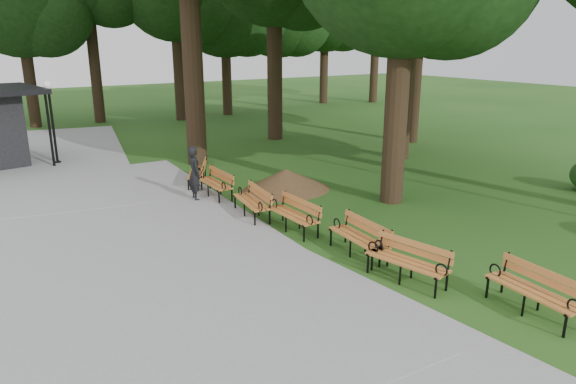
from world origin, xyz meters
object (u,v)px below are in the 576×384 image
bench_0 (533,292)px  bench_1 (407,262)px  bench_4 (251,202)px  dirt_mound (286,180)px  person (195,173)px  lamp_post (50,105)px  bench_2 (358,238)px  bench_3 (293,215)px  bench_5 (214,184)px  bench_6 (197,173)px

bench_0 → bench_1: same height
bench_0 → bench_4: size_ratio=1.00×
dirt_mound → bench_0: size_ratio=1.39×
person → lamp_post: size_ratio=0.52×
dirt_mound → bench_2: bearing=-104.7°
dirt_mound → bench_3: 3.88m
dirt_mound → bench_4: 2.89m
bench_0 → bench_5: 10.18m
bench_4 → bench_5: (-0.08, 2.39, 0.00)m
dirt_mound → bench_4: bearing=-141.6°
bench_2 → bench_6: (-0.80, 7.84, 0.00)m
bench_2 → bench_3: same height
bench_1 → bench_3: 3.84m
bench_3 → bench_5: same height
dirt_mound → bench_6: bench_6 is taller
person → bench_1: (1.51, -7.80, -0.43)m
lamp_post → bench_5: (3.54, -7.72, -1.95)m
bench_2 → bench_3: size_ratio=1.00×
person → bench_4: (0.73, -2.39, -0.43)m
bench_1 → bench_4: bearing=175.1°
bench_1 → bench_6: 9.47m
bench_1 → bench_5: (-0.86, 7.80, 0.00)m
bench_0 → bench_1: size_ratio=1.00×
person → dirt_mound: person is taller
bench_1 → bench_3: same height
bench_6 → bench_1: bearing=32.3°
bench_6 → lamp_post: bearing=-121.6°
dirt_mound → bench_5: bearing=165.9°
bench_0 → bench_1: (-1.03, 2.20, 0.00)m
dirt_mound → bench_1: bench_1 is taller
lamp_post → bench_3: lamp_post is taller
lamp_post → bench_1: bearing=-74.2°
person → bench_6: 1.85m
person → bench_0: (2.53, -10.00, -0.43)m
dirt_mound → bench_5: bench_5 is taller
lamp_post → dirt_mound: size_ratio=1.27×
bench_0 → bench_3: (-1.41, 6.02, 0.00)m
bench_0 → bench_2: (-1.00, 3.81, 0.00)m
lamp_post → bench_1: size_ratio=1.76×
bench_1 → bench_2: bearing=166.1°
lamp_post → bench_6: bearing=-59.2°
bench_1 → lamp_post: bearing=-177.2°
bench_0 → bench_6: same height
dirt_mound → lamp_post: bearing=125.4°
bench_0 → bench_4: 7.82m
dirt_mound → bench_4: size_ratio=1.39×
bench_3 → bench_6: (-0.39, 5.62, 0.00)m
lamp_post → bench_1: (4.40, -15.52, -1.95)m
person → bench_2: person is taller
person → lamp_post: lamp_post is taller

